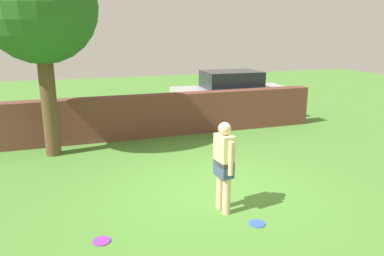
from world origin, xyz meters
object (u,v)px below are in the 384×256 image
person (224,163)px  frisbee_blue (257,224)px  car (231,95)px  frisbee_purple (102,241)px  tree (40,8)px

person → frisbee_blue: size_ratio=6.00×
frisbee_blue → person: bearing=119.2°
car → frisbee_purple: 8.87m
car → person: bearing=67.2°
tree → person: size_ratio=3.11×
tree → frisbee_blue: (3.23, -4.91, -3.62)m
frisbee_blue → frisbee_purple: bearing=173.1°
frisbee_purple → person: bearing=8.4°
tree → person: 5.85m
car → frisbee_blue: size_ratio=15.86×
person → frisbee_purple: size_ratio=6.00×
car → frisbee_purple: size_ratio=15.86×
person → frisbee_blue: bearing=22.6°
frisbee_purple → frisbee_blue: bearing=-6.9°
car → frisbee_blue: bearing=71.4°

